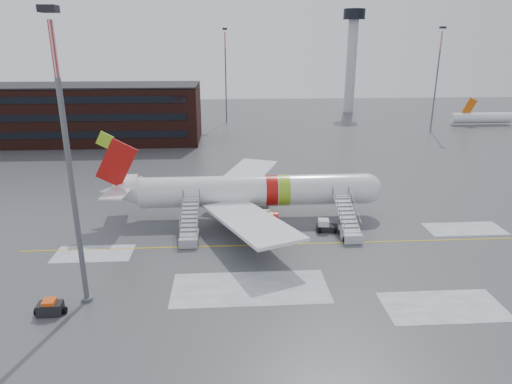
{
  "coord_description": "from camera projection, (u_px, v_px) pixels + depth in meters",
  "views": [
    {
      "loc": [
        -7.73,
        -46.12,
        21.15
      ],
      "look_at": [
        -4.51,
        5.32,
        4.0
      ],
      "focal_mm": 32.0,
      "sensor_mm": 36.0,
      "label": 1
    }
  ],
  "objects": [
    {
      "name": "baggage_tractor",
      "position": [
        50.0,
        308.0,
        36.92
      ],
      "size": [
        2.52,
        1.22,
        1.3
      ],
      "color": "black",
      "rests_on": "ground"
    },
    {
      "name": "airstair_aft",
      "position": [
        189.0,
        231.0,
        50.5
      ],
      "size": [
        2.05,
        7.7,
        3.48
      ],
      "color": "#A2A4A9",
      "rests_on": "ground"
    },
    {
      "name": "light_mast_far_ne",
      "position": [
        437.0,
        73.0,
        107.64
      ],
      "size": [
        1.2,
        1.2,
        24.25
      ],
      "color": "#595B60",
      "rests_on": "ground"
    },
    {
      "name": "pushback_tug",
      "position": [
        326.0,
        226.0,
        53.13
      ],
      "size": [
        2.6,
        2.08,
        1.41
      ],
      "color": "black",
      "rests_on": "ground"
    },
    {
      "name": "ground",
      "position": [
        299.0,
        240.0,
        50.81
      ],
      "size": [
        260.0,
        260.0,
        0.0
      ],
      "primitive_type": "plane",
      "color": "#494C4F",
      "rests_on": "ground"
    },
    {
      "name": "airliner",
      "position": [
        247.0,
        192.0,
        56.34
      ],
      "size": [
        35.03,
        32.97,
        11.18
      ],
      "color": "white",
      "rests_on": "ground"
    },
    {
      "name": "control_tower",
      "position": [
        352.0,
        49.0,
        136.63
      ],
      "size": [
        6.4,
        6.4,
        30.0
      ],
      "color": "#B2B5BA",
      "rests_on": "ground"
    },
    {
      "name": "terminal_building",
      "position": [
        54.0,
        114.0,
        98.26
      ],
      "size": [
        62.0,
        16.11,
        12.3
      ],
      "color": "#3F1E16",
      "rests_on": "ground"
    },
    {
      "name": "light_mast_far_n",
      "position": [
        226.0,
        70.0,
        119.84
      ],
      "size": [
        1.2,
        1.2,
        24.25
      ],
      "color": "#595B60",
      "rests_on": "ground"
    },
    {
      "name": "airstair_fwd",
      "position": [
        349.0,
        227.0,
        51.56
      ],
      "size": [
        2.05,
        7.7,
        3.48
      ],
      "color": "silver",
      "rests_on": "ground"
    },
    {
      "name": "distant_aircraft",
      "position": [
        506.0,
        129.0,
        115.12
      ],
      "size": [
        35.0,
        18.0,
        8.0
      ],
      "primitive_type": null,
      "color": "#D8590C",
      "rests_on": "ground"
    },
    {
      "name": "light_mast_near",
      "position": [
        69.0,
        162.0,
        35.18
      ],
      "size": [
        1.2,
        1.2,
        23.51
      ],
      "color": "#595B60",
      "rests_on": "ground"
    }
  ]
}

